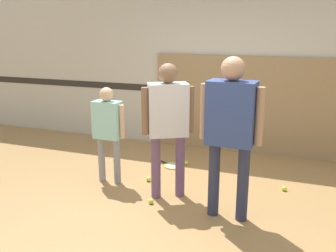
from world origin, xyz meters
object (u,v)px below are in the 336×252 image
object	(u,v)px
person_instructor	(168,117)
tennis_ball_by_spare_racket	(186,163)
racket_spare_on_floor	(173,165)
tennis_ball_stray_right	(148,179)
person_student_left	(108,125)
tennis_ball_near_instructor	(151,201)
tennis_ball_stray_left	(284,188)
person_student_right	(231,122)

from	to	relation	value
person_instructor	tennis_ball_by_spare_racket	bearing A→B (deg)	66.74
racket_spare_on_floor	tennis_ball_stray_right	xyz separation A→B (m)	(-0.12, -0.69, 0.02)
tennis_ball_stray_right	person_student_left	bearing A→B (deg)	-158.55
tennis_ball_near_instructor	tennis_ball_stray_left	world-z (taller)	same
person_student_right	racket_spare_on_floor	world-z (taller)	person_student_right
person_instructor	tennis_ball_stray_right	bearing A→B (deg)	110.86
person_student_left	tennis_ball_by_spare_racket	distance (m)	1.51
person_instructor	tennis_ball_stray_left	bearing A→B (deg)	-3.24
person_student_right	tennis_ball_by_spare_racket	distance (m)	2.03
person_student_right	racket_spare_on_floor	xyz separation A→B (m)	(-1.12, 1.31, -1.11)
racket_spare_on_floor	tennis_ball_stray_left	xyz separation A→B (m)	(1.69, -0.35, 0.02)
person_student_left	racket_spare_on_floor	bearing A→B (deg)	55.54
person_student_right	tennis_ball_stray_right	size ratio (longest dim) A/B	27.55
person_instructor	tennis_ball_near_instructor	distance (m)	1.06
person_student_right	tennis_ball_stray_right	world-z (taller)	person_student_right
person_student_right	tennis_ball_near_instructor	xyz separation A→B (m)	(-0.94, -0.00, -1.09)
person_student_right	person_instructor	bearing A→B (deg)	-15.43
person_instructor	person_student_right	bearing A→B (deg)	-47.94
tennis_ball_stray_right	person_student_right	bearing A→B (deg)	-26.54
person_instructor	racket_spare_on_floor	world-z (taller)	person_instructor
tennis_ball_by_spare_racket	tennis_ball_stray_left	size ratio (longest dim) A/B	1.00
person_student_left	racket_spare_on_floor	size ratio (longest dim) A/B	2.45
tennis_ball_near_instructor	person_instructor	bearing A→B (deg)	66.21
racket_spare_on_floor	tennis_ball_stray_left	bearing A→B (deg)	-165.99
racket_spare_on_floor	tennis_ball_stray_right	distance (m)	0.70
person_instructor	racket_spare_on_floor	size ratio (longest dim) A/B	3.10
person_student_left	tennis_ball_near_instructor	distance (m)	1.21
tennis_ball_near_instructor	tennis_ball_by_spare_racket	world-z (taller)	same
person_instructor	tennis_ball_stray_left	xyz separation A→B (m)	(1.39, 0.69, -1.02)
person_student_left	tennis_ball_stray_right	world-z (taller)	person_student_left
person_student_left	racket_spare_on_floor	distance (m)	1.36
racket_spare_on_floor	tennis_ball_stray_left	world-z (taller)	tennis_ball_stray_left
person_student_right	tennis_ball_stray_right	distance (m)	1.77
racket_spare_on_floor	tennis_ball_by_spare_racket	bearing A→B (deg)	-119.92
person_student_left	tennis_ball_near_instructor	bearing A→B (deg)	-27.15
racket_spare_on_floor	tennis_ball_near_instructor	xyz separation A→B (m)	(0.18, -1.31, 0.02)
racket_spare_on_floor	tennis_ball_near_instructor	bearing A→B (deg)	123.39
person_instructor	tennis_ball_stray_right	world-z (taller)	person_instructor
racket_spare_on_floor	tennis_ball_stray_left	distance (m)	1.73
tennis_ball_near_instructor	tennis_ball_stray_right	bearing A→B (deg)	115.86
person_student_right	tennis_ball_stray_right	xyz separation A→B (m)	(-1.25, 0.62, -1.09)
tennis_ball_by_spare_racket	person_instructor	bearing A→B (deg)	-83.62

